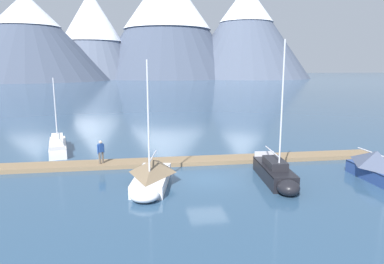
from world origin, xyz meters
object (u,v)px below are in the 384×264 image
Objects in this scene: sailboat_second_berth at (152,175)px; person_on_dock at (101,151)px; sailboat_nearest_berth at (58,144)px; sailboat_mid_dock_starboard at (380,168)px; sailboat_mid_dock_port at (276,173)px.

sailboat_second_berth is 4.49× the size of person_on_dock.
sailboat_nearest_berth is 25.11m from sailboat_mid_dock_starboard.
sailboat_mid_dock_starboard is (21.90, -12.29, 0.39)m from sailboat_nearest_berth.
sailboat_mid_dock_port is 5.17× the size of person_on_dock.
sailboat_second_berth reaches higher than sailboat_nearest_berth.
sailboat_second_berth is at bearing 173.70° from sailboat_mid_dock_starboard.
sailboat_mid_dock_port is 12.30m from person_on_dock.
sailboat_mid_dock_port is (15.35, -11.32, 0.09)m from sailboat_nearest_berth.
sailboat_nearest_berth is at bearing 124.47° from person_on_dock.
sailboat_mid_dock_port reaches higher than sailboat_second_berth.
sailboat_mid_dock_starboard is at bearing -6.30° from sailboat_second_berth.
sailboat_nearest_berth is at bearing 125.31° from sailboat_second_berth.
sailboat_mid_dock_starboard is (14.31, -1.58, 0.19)m from sailboat_second_berth.
person_on_dock is (-17.68, 6.14, 0.36)m from sailboat_mid_dock_starboard.
sailboat_mid_dock_starboard is at bearing -29.30° from sailboat_nearest_berth.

